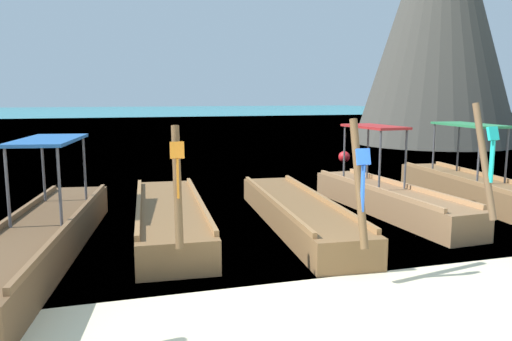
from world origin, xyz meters
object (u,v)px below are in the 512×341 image
at_px(longtail_boat_violet_ribbon, 40,238).
at_px(mooring_buoy_near, 344,157).
at_px(longtail_boat_turquoise_ribbon, 388,198).
at_px(longtail_boat_blue_ribbon, 297,213).
at_px(karst_rock, 441,12).
at_px(longtail_boat_orange_ribbon, 170,217).
at_px(longtail_boat_green_ribbon, 486,192).

height_order(longtail_boat_violet_ribbon, mooring_buoy_near, longtail_boat_violet_ribbon).
bearing_deg(mooring_buoy_near, longtail_boat_violet_ribbon, -137.46).
bearing_deg(longtail_boat_turquoise_ribbon, longtail_boat_violet_ribbon, -170.81).
xyz_separation_m(longtail_boat_violet_ribbon, mooring_buoy_near, (10.47, 9.61, -0.12)).
relative_size(longtail_boat_blue_ribbon, longtail_boat_turquoise_ribbon, 1.08).
xyz_separation_m(longtail_boat_blue_ribbon, karst_rock, (14.38, 15.15, 7.16)).
bearing_deg(longtail_boat_blue_ribbon, longtail_boat_orange_ribbon, 173.02).
relative_size(longtail_boat_violet_ribbon, longtail_boat_blue_ribbon, 1.12).
distance_m(longtail_boat_blue_ribbon, mooring_buoy_near, 10.44).
bearing_deg(longtail_boat_orange_ribbon, mooring_buoy_near, 46.35).
bearing_deg(karst_rock, longtail_boat_blue_ribbon, -133.51).
bearing_deg(karst_rock, longtail_boat_green_ribbon, -121.90).
distance_m(longtail_boat_turquoise_ribbon, mooring_buoy_near, 8.93).
height_order(karst_rock, mooring_buoy_near, karst_rock).
bearing_deg(longtail_boat_green_ribbon, longtail_boat_blue_ribbon, -175.28).
bearing_deg(longtail_boat_green_ribbon, longtail_boat_violet_ribbon, -173.51).
xyz_separation_m(longtail_boat_orange_ribbon, longtail_boat_green_ribbon, (7.88, 0.10, 0.07)).
bearing_deg(karst_rock, longtail_boat_violet_ribbon, -140.64).
distance_m(longtail_boat_violet_ribbon, longtail_boat_turquoise_ribbon, 7.55).
bearing_deg(longtail_boat_orange_ribbon, longtail_boat_blue_ribbon, -6.98).
height_order(longtail_boat_blue_ribbon, longtail_boat_turquoise_ribbon, longtail_boat_turquoise_ribbon).
bearing_deg(longtail_boat_green_ribbon, mooring_buoy_near, 88.15).
distance_m(longtail_boat_violet_ribbon, longtail_boat_green_ribbon, 10.26).
bearing_deg(mooring_buoy_near, karst_rock, 35.20).
height_order(longtail_boat_violet_ribbon, longtail_boat_orange_ribbon, longtail_boat_violet_ribbon).
bearing_deg(longtail_boat_orange_ribbon, longtail_boat_turquoise_ribbon, 1.67).
relative_size(longtail_boat_green_ribbon, karst_rock, 0.47).
bearing_deg(longtail_boat_violet_ribbon, longtail_boat_green_ribbon, 6.49).
bearing_deg(longtail_boat_violet_ribbon, longtail_boat_orange_ribbon, 24.54).
relative_size(longtail_boat_blue_ribbon, longtail_boat_green_ribbon, 0.88).
height_order(longtail_boat_blue_ribbon, longtail_boat_green_ribbon, longtail_boat_green_ribbon).
bearing_deg(longtail_boat_violet_ribbon, karst_rock, 39.36).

